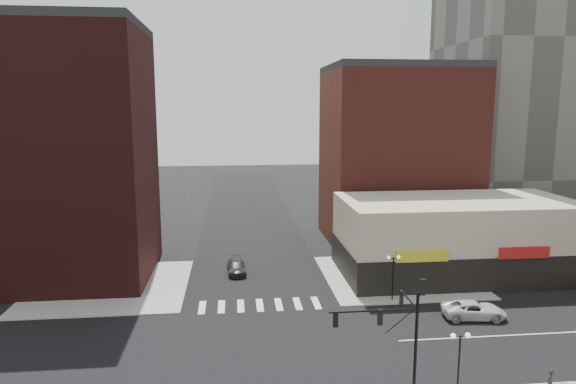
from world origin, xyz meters
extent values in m
plane|color=black|center=(0.00, 0.00, 0.00)|extent=(240.00, 240.00, 0.00)
cube|color=black|center=(0.00, 0.00, 0.01)|extent=(200.00, 14.00, 0.02)
cube|color=black|center=(0.00, 0.00, 0.01)|extent=(14.00, 200.00, 0.02)
cube|color=gray|center=(-14.50, 14.50, 0.06)|extent=(15.00, 15.00, 0.12)
cube|color=gray|center=(14.50, 14.50, 0.06)|extent=(15.00, 15.00, 0.12)
cube|color=#381311|center=(-19.00, 18.50, 12.50)|extent=(16.00, 15.00, 25.00)
cube|color=#381311|center=(-32.00, 34.00, 6.00)|extent=(20.00, 18.00, 12.00)
cube|color=maroon|center=(19.00, 29.50, 11.00)|extent=(18.00, 15.00, 22.00)
cube|color=#B5AB90|center=(21.00, 15.00, 4.00)|extent=(24.00, 12.00, 8.00)
cube|color=black|center=(21.00, 15.00, 1.70)|extent=(24.20, 12.20, 3.40)
cylinder|color=black|center=(8.20, -8.20, 3.50)|extent=(0.18, 0.18, 7.00)
cylinder|color=black|center=(5.60, -8.20, 6.00)|extent=(5.20, 0.11, 0.11)
cylinder|color=black|center=(7.20, -8.20, 5.30)|extent=(1.72, 0.06, 1.46)
cylinder|color=black|center=(8.20, -6.70, 6.00)|extent=(0.11, 3.00, 0.11)
cube|color=black|center=(3.40, -8.20, 5.60)|extent=(0.28, 0.18, 0.95)
sphere|color=red|center=(3.40, -8.20, 5.90)|extent=(0.16, 0.16, 0.16)
cube|color=black|center=(6.00, -8.20, 5.60)|extent=(0.28, 0.18, 0.95)
sphere|color=red|center=(6.00, -8.20, 5.90)|extent=(0.16, 0.16, 0.16)
cube|color=black|center=(8.20, -5.40, 5.60)|extent=(0.18, 0.28, 0.95)
sphere|color=red|center=(8.20, -5.40, 5.90)|extent=(0.16, 0.16, 0.16)
cube|color=black|center=(8.45, -8.20, 7.30)|extent=(0.28, 0.18, 0.95)
sphere|color=red|center=(8.45, -8.20, 7.60)|extent=(0.16, 0.16, 0.16)
cylinder|color=black|center=(11.00, -8.00, 2.12)|extent=(0.11, 0.11, 4.00)
cylinder|color=black|center=(11.00, -8.00, 4.02)|extent=(0.90, 0.06, 0.06)
sphere|color=white|center=(10.55, -8.00, 4.12)|extent=(0.32, 0.32, 0.32)
sphere|color=white|center=(11.45, -8.00, 4.12)|extent=(0.32, 0.32, 0.32)
cylinder|color=black|center=(12.00, 8.00, 2.12)|extent=(0.11, 0.11, 4.00)
cylinder|color=black|center=(12.00, 8.00, 4.02)|extent=(0.90, 0.06, 0.06)
sphere|color=white|center=(11.55, 8.00, 4.12)|extent=(0.32, 0.32, 0.32)
sphere|color=white|center=(12.45, 8.00, 4.12)|extent=(0.32, 0.32, 0.32)
imported|color=silver|center=(17.60, 3.47, 0.72)|extent=(5.45, 2.98, 1.45)
imported|color=black|center=(-2.09, 17.47, 0.68)|extent=(2.13, 4.75, 1.35)
imported|color=#252126|center=(16.93, -8.00, 0.87)|extent=(0.65, 0.62, 1.50)
camera|label=1|loc=(-2.25, -35.34, 17.53)|focal=32.00mm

